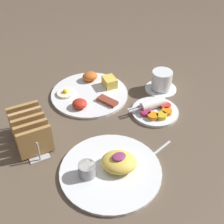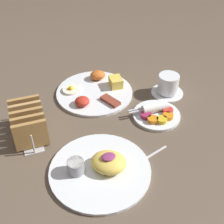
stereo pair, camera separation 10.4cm
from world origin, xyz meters
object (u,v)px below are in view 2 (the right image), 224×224
Objects in this scene: plate_condiments at (156,114)px; coffee_cup at (168,85)px; plate_foreground at (100,168)px; toast_rack at (28,123)px; plate_breakfast at (95,91)px.

coffee_cup is at bearing 48.70° from plate_condiments.
toast_rack reaches higher than plate_foreground.
coffee_cup is at bearing 38.50° from plate_foreground.
toast_rack is at bearing -149.99° from plate_breakfast.
plate_condiments is at bearing -51.45° from plate_breakfast.
coffee_cup is (0.26, -0.09, 0.03)m from plate_breakfast.
plate_condiments is 0.98× the size of toast_rack.
toast_rack is (-0.42, 0.05, 0.04)m from plate_condiments.
toast_rack reaches higher than plate_condiments.
plate_foreground is (-0.09, -0.37, 0.00)m from plate_breakfast.
plate_breakfast is at bearing 128.55° from plate_condiments.
coffee_cup reaches higher than plate_condiments.
plate_foreground is 0.28m from toast_rack.
plate_foreground is at bearing -104.38° from plate_breakfast.
plate_breakfast is 0.99× the size of plate_foreground.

